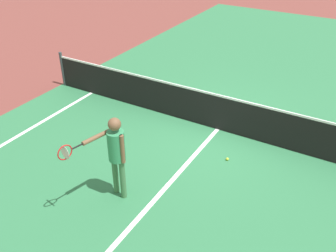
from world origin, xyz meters
TOP-DOWN VIEW (x-y plane):
  - ground_plane at (0.00, 0.00)m, footprint 60.00×60.00m
  - court_surface_inbounds at (0.00, 0.00)m, footprint 10.62×24.40m
  - line_center_service at (0.00, -3.20)m, footprint 0.10×6.40m
  - net at (0.00, 0.00)m, footprint 10.48×0.09m
  - player_near at (-0.68, -3.23)m, footprint 0.71×1.17m
  - tennis_ball_near_net at (0.72, -1.11)m, footprint 0.07×0.07m

SIDE VIEW (x-z plane):
  - ground_plane at x=0.00m, z-range 0.00..0.00m
  - court_surface_inbounds at x=0.00m, z-range 0.00..0.00m
  - line_center_service at x=0.00m, z-range 0.00..0.01m
  - tennis_ball_near_net at x=0.72m, z-range 0.00..0.07m
  - net at x=0.00m, z-range -0.04..1.03m
  - player_near at x=-0.68m, z-range 0.22..1.94m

